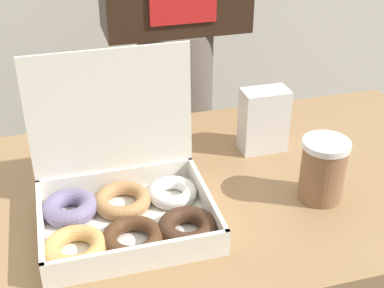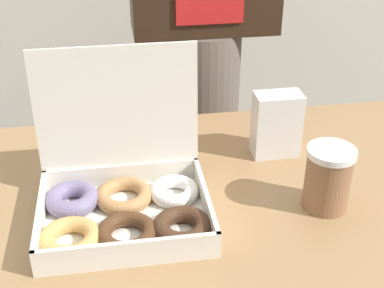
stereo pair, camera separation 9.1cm
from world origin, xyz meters
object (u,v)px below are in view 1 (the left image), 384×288
napkin_holder (264,120)px  coffee_cup (323,170)px  person_customer (175,21)px  donut_box (124,204)px

napkin_holder → coffee_cup: bearing=-79.4°
coffee_cup → person_customer: person_customer is taller
donut_box → person_customer: 0.75m
donut_box → person_customer: person_customer is taller
donut_box → coffee_cup: bearing=-3.7°
napkin_holder → person_customer: 0.52m
coffee_cup → person_customer: size_ratio=0.07×
donut_box → person_customer: bearing=69.0°
person_customer → coffee_cup: bearing=-81.8°
donut_box → coffee_cup: size_ratio=2.61×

